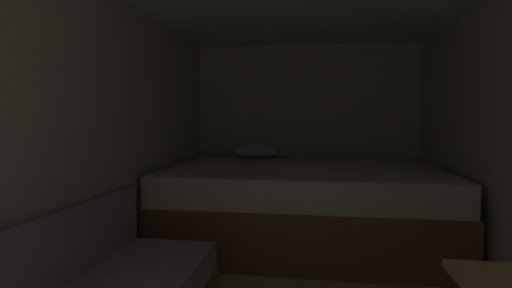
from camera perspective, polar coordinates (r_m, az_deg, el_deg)
wall_back at (r=4.72m, az=7.42°, el=1.92°), size 2.76×0.05×2.08m
wall_left at (r=2.65m, az=-24.61°, el=0.15°), size 0.05×4.95×2.08m
bed at (r=3.81m, az=6.95°, el=-8.74°), size 2.54×1.85×0.90m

